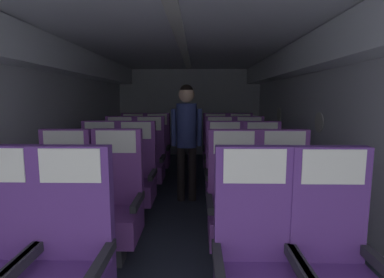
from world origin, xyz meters
name	(u,v)px	position (x,y,z in m)	size (l,w,h in m)	color
ground	(182,208)	(0.00, 3.74, -0.01)	(3.79, 7.87, 0.02)	#2D3342
fuselage_shell	(183,86)	(0.00, 4.01, 1.61)	(3.67, 7.52, 2.21)	silver
seat_a_left_aisle	(69,267)	(-0.53, 1.50, 0.49)	(0.48, 0.48, 1.17)	#38383D
seat_a_right_aisle	(334,270)	(0.97, 1.49, 0.49)	(0.48, 0.48, 1.17)	#38383D
seat_a_right_window	(255,268)	(0.53, 1.50, 0.49)	(0.48, 0.48, 1.17)	#38383D
seat_b_left_window	(63,208)	(-0.98, 2.41, 0.49)	(0.48, 0.48, 1.17)	#38383D
seat_b_left_aisle	(115,207)	(-0.52, 2.44, 0.49)	(0.48, 0.48, 1.17)	#38383D
seat_b_right_aisle	(285,209)	(0.96, 2.42, 0.49)	(0.48, 0.48, 1.17)	#38383D
seat_b_right_window	(234,209)	(0.52, 2.41, 0.49)	(0.48, 0.48, 1.17)	#38383D
seat_c_left_window	(99,178)	(-0.97, 3.38, 0.49)	(0.48, 0.48, 1.17)	#38383D
seat_c_left_aisle	(136,179)	(-0.53, 3.36, 0.49)	(0.48, 0.48, 1.17)	#38383D
seat_c_right_aisle	(263,180)	(0.97, 3.35, 0.49)	(0.48, 0.48, 1.17)	#38383D
seat_c_right_window	(225,179)	(0.53, 3.37, 0.49)	(0.48, 0.48, 1.17)	#38383D
seat_d_left_window	(120,162)	(-0.97, 4.28, 0.49)	(0.48, 0.48, 1.17)	#38383D
seat_d_left_aisle	(149,162)	(-0.52, 4.29, 0.49)	(0.48, 0.48, 1.17)	#38383D
seat_d_right_aisle	(249,162)	(0.98, 4.29, 0.49)	(0.48, 0.48, 1.17)	#38383D
seat_d_right_window	(220,162)	(0.54, 4.30, 0.49)	(0.48, 0.48, 1.17)	#38383D
seat_e_left_window	(133,151)	(-0.97, 5.22, 0.49)	(0.48, 0.48, 1.17)	#38383D
seat_e_left_aisle	(157,151)	(-0.53, 5.23, 0.49)	(0.48, 0.48, 1.17)	#38383D
seat_e_right_aisle	(240,151)	(0.98, 5.24, 0.49)	(0.48, 0.48, 1.17)	#38383D
seat_e_right_window	(215,151)	(0.53, 5.23, 0.49)	(0.48, 0.48, 1.17)	#38383D
flight_attendant	(187,130)	(0.05, 4.01, 1.01)	(0.43, 0.28, 1.63)	black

